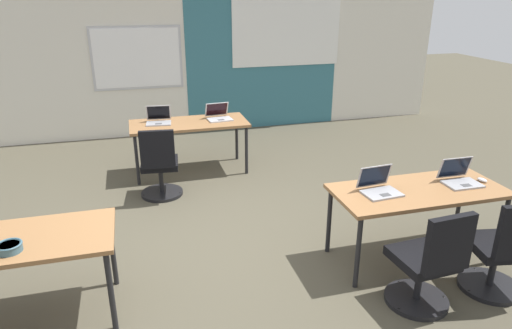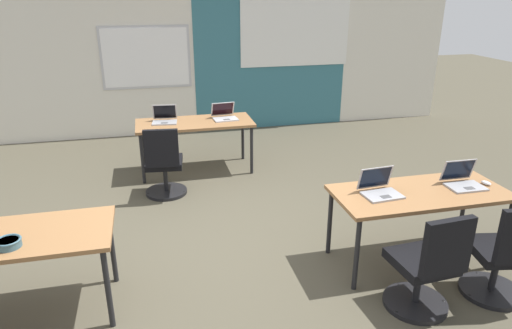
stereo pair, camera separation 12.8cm
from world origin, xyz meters
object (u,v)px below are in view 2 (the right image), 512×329
Objects in this scene: chair_near_right_inner at (426,271)px; chair_far_left at (164,168)px; snack_bowl at (9,243)px; mouse_near_right_end at (486,183)px; chair_near_right_end at (503,260)px; desk_near_right at (420,197)px; desk_far_center at (195,126)px; laptop_near_right_inner at (380,189)px; laptop_near_right_end at (463,181)px; desk_near_left at (3,244)px; laptop_far_left at (165,119)px; laptop_far_right at (225,116)px.

chair_near_right_inner is 3.31m from chair_far_left.
chair_near_right_inner is 5.18× the size of snack_bowl.
chair_near_right_end is (-0.31, -0.69, -0.36)m from mouse_near_right_end.
desk_near_right is 1.74× the size of chair_near_right_end.
snack_bowl reaches higher than desk_far_center.
laptop_near_right_inner reaches higher than chair_near_right_end.
laptop_near_right_inner is 3.18× the size of mouse_near_right_end.
laptop_near_right_end reaches higher than mouse_near_right_end.
desk_near_left is 2.41m from chair_far_left.
desk_near_left is at bearing -108.60° from laptop_far_left.
snack_bowl reaches higher than desk_near_right.
chair_near_right_inner is at bearing -79.39° from laptop_far_right.
laptop_far_left reaches higher than chair_near_right_inner.
mouse_near_right_end is at bearing -0.11° from desk_near_left.
chair_far_left is 8.29× the size of mouse_near_right_end.
laptop_far_right is (0.83, -0.02, -0.00)m from laptop_far_left.
laptop_far_right reaches higher than desk_near_right.
laptop_far_left is 2.04× the size of snack_bowl.
snack_bowl reaches higher than desk_near_left.
laptop_near_right_end is (2.67, -2.00, 0.39)m from chair_far_left.
laptop_near_right_end is 0.36× the size of chair_near_right_end.
mouse_near_right_end is at bearing -38.91° from laptop_far_left.
snack_bowl is (-3.40, -0.17, 0.10)m from desk_near_right.
laptop_near_right_end is 3.01× the size of mouse_near_right_end.
desk_far_center is 1.74× the size of chair_near_right_inner.
desk_near_left is 1.74× the size of chair_near_right_end.
chair_near_right_inner reaches higher than desk_near_right.
laptop_near_right_end is at bearing 172.57° from mouse_near_right_end.
laptop_far_right is at bearing 125.01° from mouse_near_right_end.
laptop_far_right reaches higher than desk_near_left.
laptop_near_right_inner is 0.84m from laptop_near_right_end.
chair_near_right_end is at bearing -114.52° from mouse_near_right_end.
desk_far_center is 3.78m from chair_near_right_inner.
laptop_far_left is 3.26× the size of mouse_near_right_end.
laptop_near_right_end reaches higher than chair_far_left.
laptop_far_right is (-2.00, 2.86, 0.03)m from mouse_near_right_end.
chair_far_left is at bearing 61.87° from snack_bowl.
laptop_far_right is 2.01× the size of snack_bowl.
chair_near_right_end is at bearing -48.24° from laptop_far_left.
chair_near_right_end is at bearing -7.95° from snack_bowl.
desk_near_right is at bearing 2.89° from snack_bowl.
desk_near_right is 3.02m from chair_far_left.
laptop_far_right is at bearing 52.56° from desk_near_left.
laptop_near_right_end is (0.45, 0.02, 0.11)m from desk_near_right.
mouse_near_right_end is 0.84m from chair_near_right_end.
mouse_near_right_end is at bearing -0.66° from desk_near_right.
desk_near_left is 1.74× the size of chair_near_right_inner.
laptop_near_right_end is (3.95, 0.02, 0.11)m from desk_near_left.
desk_near_right is 0.69m from mouse_near_right_end.
chair_far_left is at bearing -121.58° from desk_far_center.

